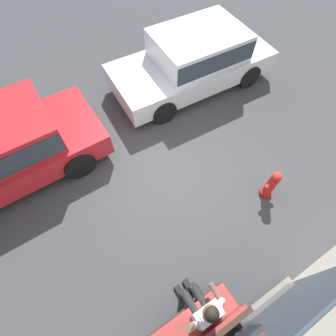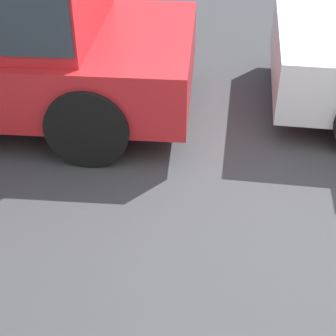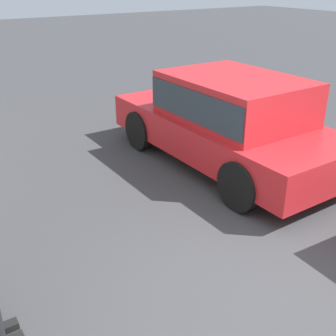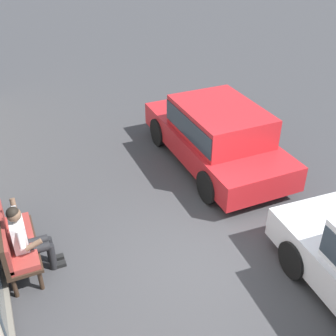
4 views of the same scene
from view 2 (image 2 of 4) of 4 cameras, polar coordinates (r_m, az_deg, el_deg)
ground_plane at (r=3.66m, az=12.84°, el=-8.61°), size 60.00×60.00×0.00m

